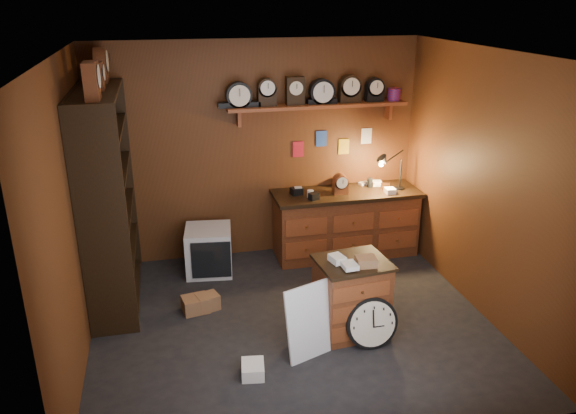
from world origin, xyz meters
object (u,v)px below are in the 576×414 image
at_px(low_cabinet, 352,294).
at_px(big_round_clock, 372,323).
at_px(workbench, 345,219).
at_px(shelving_unit, 104,191).

height_order(low_cabinet, big_round_clock, low_cabinet).
distance_m(workbench, big_round_clock, 2.08).
distance_m(low_cabinet, big_round_clock, 0.36).
relative_size(shelving_unit, workbench, 1.39).
relative_size(workbench, low_cabinet, 2.14).
bearing_deg(shelving_unit, big_round_clock, -32.15).
distance_m(workbench, low_cabinet, 1.81).
height_order(shelving_unit, workbench, shelving_unit).
bearing_deg(low_cabinet, shelving_unit, 146.61).
distance_m(shelving_unit, low_cabinet, 2.76).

